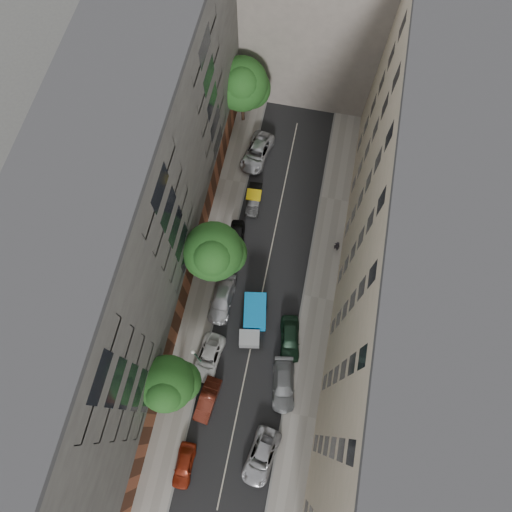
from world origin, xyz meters
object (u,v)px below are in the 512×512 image
(car_left_5, at_px, (254,199))
(tree_near, at_px, (168,385))
(car_right_0, at_px, (261,457))
(car_left_6, at_px, (257,153))
(car_left_0, at_px, (184,466))
(car_left_2, at_px, (208,358))
(car_left_4, at_px, (237,237))
(tree_mid, at_px, (214,253))
(car_left_1, at_px, (207,400))
(car_right_1, at_px, (284,385))
(tree_far, at_px, (242,86))
(pedestrian, at_px, (337,246))
(lamp_post, at_px, (196,356))
(car_left_3, at_px, (222,299))
(tarp_truck, at_px, (253,320))
(car_right_2, at_px, (290,339))

(car_left_5, height_order, tree_near, tree_near)
(car_right_0, bearing_deg, car_left_6, 111.65)
(car_left_0, distance_m, car_left_2, 9.20)
(car_left_4, bearing_deg, tree_mid, -111.54)
(car_left_1, height_order, car_right_1, car_right_1)
(car_left_1, distance_m, tree_far, 30.88)
(car_left_6, bearing_deg, car_left_2, -80.18)
(car_left_5, distance_m, pedestrian, 9.89)
(car_left_1, relative_size, car_right_1, 0.83)
(car_left_4, distance_m, lamp_post, 13.17)
(car_left_2, distance_m, car_left_3, 5.60)
(car_left_3, height_order, lamp_post, lamp_post)
(car_left_2, xyz_separation_m, pedestrian, (10.00, 13.19, 0.35))
(tarp_truck, xyz_separation_m, tree_near, (-5.45, -7.46, 3.86))
(tarp_truck, xyz_separation_m, car_right_1, (3.82, -5.15, -0.56))
(car_right_1, distance_m, tree_far, 29.74)
(tree_near, bearing_deg, car_left_2, 57.95)
(car_right_0, bearing_deg, car_left_0, -152.91)
(car_left_5, bearing_deg, car_left_0, -95.16)
(tree_mid, bearing_deg, car_left_2, -83.68)
(car_right_2, xyz_separation_m, tree_near, (-9.10, -6.51, 4.37))
(car_left_1, bearing_deg, car_right_2, 54.03)
(car_left_0, xyz_separation_m, tree_far, (-2.53, 35.90, 5.03))
(tarp_truck, height_order, car_left_0, tarp_truck)
(tree_far, bearing_deg, pedestrian, -47.41)
(tree_mid, bearing_deg, car_right_0, -64.58)
(car_left_2, distance_m, pedestrian, 16.56)
(car_left_0, height_order, lamp_post, lamp_post)
(lamp_post, bearing_deg, pedestrian, 52.17)
(car_left_2, bearing_deg, car_left_4, 95.31)
(tree_near, xyz_separation_m, lamp_post, (1.47, 2.85, -1.12))
(tree_mid, relative_size, tree_far, 1.04)
(car_left_6, relative_size, tree_mid, 0.61)
(car_right_2, height_order, tree_near, tree_near)
(tree_near, bearing_deg, pedestrian, 53.82)
(car_left_3, xyz_separation_m, tree_near, (-2.07, -8.91, 4.41))
(car_left_4, bearing_deg, lamp_post, -101.76)
(car_left_0, distance_m, car_right_1, 10.84)
(car_left_5, height_order, car_right_1, car_right_1)
(car_right_2, bearing_deg, tree_near, -154.36)
(car_left_1, height_order, car_left_3, car_left_3)
(car_left_6, height_order, tree_mid, tree_mid)
(tree_near, height_order, tree_far, tree_far)
(tarp_truck, xyz_separation_m, tree_far, (-5.79, 22.55, 4.40))
(tree_near, height_order, lamp_post, tree_near)
(car_left_5, height_order, car_left_6, car_left_6)
(car_right_1, distance_m, pedestrian, 14.47)
(tree_far, bearing_deg, lamp_post, -86.18)
(car_left_4, relative_size, car_right_1, 0.76)
(tarp_truck, relative_size, pedestrian, 3.13)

